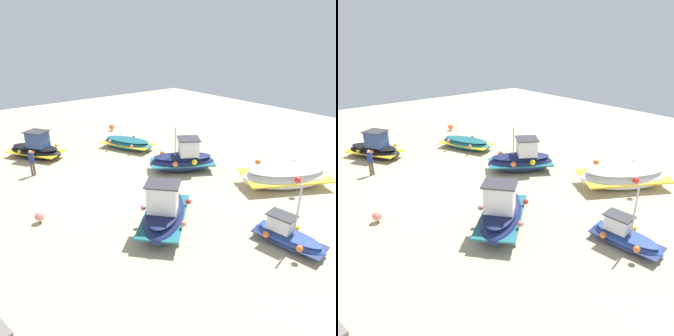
% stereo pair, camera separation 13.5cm
% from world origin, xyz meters
% --- Properties ---
extents(ground_plane, '(53.13, 53.13, 0.00)m').
position_xyz_m(ground_plane, '(0.00, 0.00, 0.00)').
color(ground_plane, '#C6B289').
extents(fishing_boat_0, '(4.52, 3.66, 2.07)m').
position_xyz_m(fishing_boat_0, '(7.72, 2.55, 0.66)').
color(fishing_boat_0, black).
rests_on(fishing_boat_0, ground_plane).
extents(fishing_boat_1, '(4.28, 4.48, 2.45)m').
position_xyz_m(fishing_boat_1, '(-5.43, 1.06, 0.78)').
color(fishing_boat_1, navy).
rests_on(fishing_boat_1, ground_plane).
extents(fishing_boat_2, '(3.22, 1.64, 3.00)m').
position_xyz_m(fishing_boat_2, '(-9.83, -2.13, 0.47)').
color(fishing_boat_2, '#2D4C9E').
rests_on(fishing_boat_2, ground_plane).
extents(fishing_boat_3, '(3.76, 4.57, 3.01)m').
position_xyz_m(fishing_boat_3, '(-0.88, -4.15, 0.76)').
color(fishing_boat_3, navy).
rests_on(fishing_boat_3, ground_plane).
extents(fishing_boat_4, '(4.61, 3.24, 0.89)m').
position_xyz_m(fishing_boat_4, '(5.18, -3.68, 0.45)').
color(fishing_boat_4, '#1E6670').
rests_on(fishing_boat_4, ground_plane).
extents(fishing_boat_5, '(4.67, 5.79, 1.37)m').
position_xyz_m(fishing_boat_5, '(-6.46, -7.31, 0.65)').
color(fishing_boat_5, white).
rests_on(fishing_boat_5, ground_plane).
extents(person_walking, '(0.32, 0.32, 1.71)m').
position_xyz_m(person_walking, '(4.54, 3.82, 0.99)').
color(person_walking, brown).
rests_on(person_walking, ground_plane).
extents(mooring_buoy_0, '(0.46, 0.46, 0.58)m').
position_xyz_m(mooring_buoy_0, '(-1.36, 5.45, 0.34)').
color(mooring_buoy_0, '#3F3F42').
rests_on(mooring_buoy_0, ground_plane).
extents(mooring_buoy_1, '(0.51, 0.51, 0.61)m').
position_xyz_m(mooring_buoy_1, '(10.45, -5.30, 0.36)').
color(mooring_buoy_1, '#3F3F42').
rests_on(mooring_buoy_1, ground_plane).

